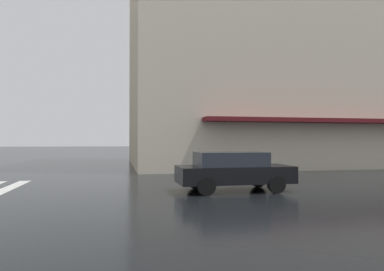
% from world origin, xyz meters
% --- Properties ---
extents(haussmann_block_corner, '(15.66, 23.70, 21.03)m').
position_xyz_m(haussmann_block_corner, '(19.73, -18.28, 10.29)').
color(haussmann_block_corner, beige).
rests_on(haussmann_block_corner, ground_plane).
extents(car_black, '(1.85, 4.10, 1.41)m').
position_xyz_m(car_black, '(5.50, -9.45, 0.76)').
color(car_black, black).
rests_on(car_black, ground_plane).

